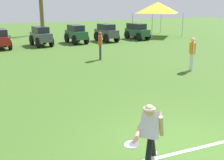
# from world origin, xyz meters

# --- Properties ---
(ground_plane) EXTENTS (80.00, 80.00, 0.00)m
(ground_plane) POSITION_xyz_m (0.00, 0.00, 0.00)
(ground_plane) COLOR #3E6323
(field_line_paint) EXTENTS (23.57, 1.55, 0.01)m
(field_line_paint) POSITION_xyz_m (0.00, -0.19, 0.00)
(field_line_paint) COLOR white
(field_line_paint) RESTS_ON ground_plane
(frisbee_thrower) EXTENTS (1.01, 0.69, 1.40)m
(frisbee_thrower) POSITION_xyz_m (-1.13, -0.40, 0.79)
(frisbee_thrower) COLOR black
(frisbee_thrower) RESTS_ON ground_plane
(frisbee_in_flight) EXTENTS (0.29, 0.29, 0.05)m
(frisbee_in_flight) POSITION_xyz_m (-1.64, -0.60, 0.76)
(frisbee_in_flight) COLOR white
(teammate_near_sideline) EXTENTS (0.33, 0.47, 1.56)m
(teammate_near_sideline) POSITION_xyz_m (5.20, 5.53, 0.94)
(teammate_near_sideline) COLOR silver
(teammate_near_sideline) RESTS_ON ground_plane
(teammate_midfield) EXTENTS (0.34, 0.47, 1.56)m
(teammate_midfield) POSITION_xyz_m (2.40, 9.78, 0.94)
(teammate_midfield) COLOR #33333D
(teammate_midfield) RESTS_ON ground_plane
(parked_car_slot_b) EXTENTS (1.27, 2.45, 1.34)m
(parked_car_slot_b) POSITION_xyz_m (-2.25, 16.38, 0.72)
(parked_car_slot_b) COLOR maroon
(parked_car_slot_b) RESTS_ON ground_plane
(parked_car_slot_c) EXTENTS (1.36, 2.43, 1.40)m
(parked_car_slot_c) POSITION_xyz_m (0.60, 16.44, 0.74)
(parked_car_slot_c) COLOR #474C51
(parked_car_slot_c) RESTS_ON ground_plane
(parked_car_slot_d) EXTENTS (1.32, 2.41, 1.40)m
(parked_car_slot_d) POSITION_xyz_m (3.37, 16.58, 0.74)
(parked_car_slot_d) COLOR #235133
(parked_car_slot_d) RESTS_ON ground_plane
(parked_car_slot_e) EXTENTS (1.35, 2.43, 1.40)m
(parked_car_slot_e) POSITION_xyz_m (5.91, 16.41, 0.74)
(parked_car_slot_e) COLOR #474C51
(parked_car_slot_e) RESTS_ON ground_plane
(parked_car_slot_f) EXTENTS (1.37, 2.48, 1.34)m
(parked_car_slot_f) POSITION_xyz_m (8.82, 16.42, 0.72)
(parked_car_slot_f) COLOR #235133
(parked_car_slot_f) RESTS_ON ground_plane
(palm_tree_far_right) EXTENTS (3.16, 3.35, 5.35)m
(palm_tree_far_right) POSITION_xyz_m (2.41, 23.65, 3.06)
(palm_tree_far_right) COLOR brown
(palm_tree_far_right) RESTS_ON ground_plane
(event_tent) EXTENTS (3.52, 3.52, 3.12)m
(event_tent) POSITION_xyz_m (11.80, 17.74, 2.60)
(event_tent) COLOR #B2B5BA
(event_tent) RESTS_ON ground_plane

